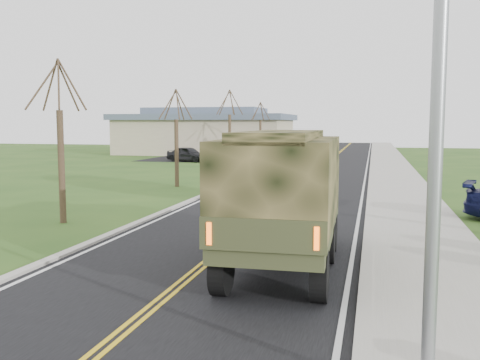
% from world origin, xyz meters
% --- Properties ---
extents(ground, '(160.00, 160.00, 0.00)m').
position_xyz_m(ground, '(0.00, 0.00, 0.00)').
color(ground, '#264717').
rests_on(ground, ground).
extents(road, '(8.00, 120.00, 0.01)m').
position_xyz_m(road, '(0.00, 40.00, 0.01)').
color(road, black).
rests_on(road, ground).
extents(curb_right, '(0.30, 120.00, 0.12)m').
position_xyz_m(curb_right, '(4.15, 40.00, 0.06)').
color(curb_right, '#9E998E').
rests_on(curb_right, ground).
extents(sidewalk_right, '(3.20, 120.00, 0.10)m').
position_xyz_m(sidewalk_right, '(5.90, 40.00, 0.05)').
color(sidewalk_right, '#9E998E').
rests_on(sidewalk_right, ground).
extents(curb_left, '(0.30, 120.00, 0.10)m').
position_xyz_m(curb_left, '(-4.15, 40.00, 0.05)').
color(curb_left, '#9E998E').
rests_on(curb_left, ground).
extents(street_light, '(1.65, 0.22, 8.00)m').
position_xyz_m(street_light, '(4.90, -0.50, 4.43)').
color(street_light, gray).
rests_on(street_light, ground).
extents(bare_tree_a, '(1.93, 2.26, 6.08)m').
position_xyz_m(bare_tree_a, '(-7.00, 10.00, 2.63)').
color(bare_tree_a, '#38281C').
rests_on(bare_tree_a, ground).
extents(bare_tree_b, '(1.83, 2.14, 5.73)m').
position_xyz_m(bare_tree_b, '(-7.00, 22.00, 2.48)').
color(bare_tree_b, '#38281C').
rests_on(bare_tree_b, ground).
extents(bare_tree_c, '(2.04, 2.39, 6.42)m').
position_xyz_m(bare_tree_c, '(-7.00, 34.00, 2.78)').
color(bare_tree_c, '#38281C').
rests_on(bare_tree_c, ground).
extents(bare_tree_d, '(1.88, 2.20, 5.91)m').
position_xyz_m(bare_tree_d, '(-7.00, 46.00, 2.55)').
color(bare_tree_d, '#38281C').
rests_on(bare_tree_d, ground).
extents(commercial_building, '(25.50, 21.50, 5.65)m').
position_xyz_m(commercial_building, '(-15.98, 55.97, 2.69)').
color(commercial_building, tan).
rests_on(commercial_building, ground).
extents(military_truck, '(2.64, 7.14, 3.53)m').
position_xyz_m(military_truck, '(2.11, 5.65, 2.02)').
color(military_truck, black).
rests_on(military_truck, ground).
extents(suv_champagne, '(2.24, 4.50, 1.23)m').
position_xyz_m(suv_champagne, '(-0.87, 21.83, 0.61)').
color(suv_champagne, tan).
rests_on(suv_champagne, ground).
extents(sedan_silver, '(2.16, 4.66, 1.48)m').
position_xyz_m(sedan_silver, '(-0.80, 26.79, 0.74)').
color(sedan_silver, '#A5A5A9').
rests_on(sedan_silver, ground).
extents(lot_car_dark, '(4.70, 2.89, 1.50)m').
position_xyz_m(lot_car_dark, '(-13.39, 42.00, 0.75)').
color(lot_car_dark, black).
rests_on(lot_car_dark, ground).
extents(lot_car_silver, '(4.60, 1.85, 1.49)m').
position_xyz_m(lot_car_silver, '(-10.02, 50.00, 0.74)').
color(lot_car_silver, '#BBBAC0').
rests_on(lot_car_silver, ground).
extents(lot_car_navy, '(5.60, 3.46, 1.52)m').
position_xyz_m(lot_car_navy, '(-5.15, 48.89, 0.76)').
color(lot_car_navy, '#10173B').
rests_on(lot_car_navy, ground).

